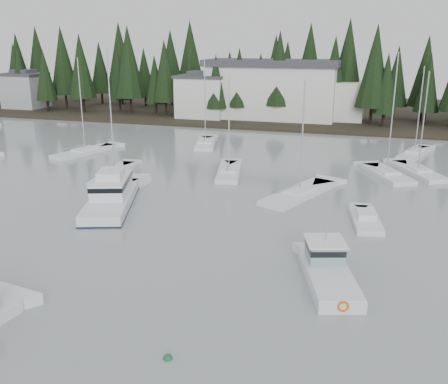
% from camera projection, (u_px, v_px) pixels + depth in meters
% --- Properties ---
extents(far_shore_land, '(240.00, 54.00, 1.00)m').
position_uv_depth(far_shore_land, '(307.00, 111.00, 108.94)').
color(far_shore_land, black).
rests_on(far_shore_land, ground).
extents(conifer_treeline, '(200.00, 22.00, 20.00)m').
position_uv_depth(conifer_treeline, '(300.00, 118.00, 98.88)').
color(conifer_treeline, black).
rests_on(conifer_treeline, ground).
extents(house_west, '(9.54, 7.42, 8.75)m').
position_uv_depth(house_west, '(202.00, 95.00, 96.11)').
color(house_west, silver).
rests_on(house_west, ground).
extents(house_far_west, '(8.48, 7.42, 8.25)m').
position_uv_depth(house_far_west, '(25.00, 90.00, 109.67)').
color(house_far_west, '#999EA0').
rests_on(house_far_west, ground).
extents(harbor_inn, '(29.50, 11.50, 10.90)m').
position_uv_depth(harbor_inn, '(283.00, 90.00, 94.66)').
color(harbor_inn, silver).
rests_on(harbor_inn, ground).
extents(cabin_cruiser_center, '(7.36, 12.51, 5.14)m').
position_uv_depth(cabin_cruiser_center, '(112.00, 197.00, 47.13)').
color(cabin_cruiser_center, silver).
rests_on(cabin_cruiser_center, ground).
extents(lobster_boat_teal, '(5.01, 8.42, 4.42)m').
position_uv_depth(lobster_boat_teal, '(327.00, 272.00, 32.55)').
color(lobster_boat_teal, silver).
rests_on(lobster_boat_teal, ground).
extents(sailboat_0, '(5.32, 10.42, 13.36)m').
position_uv_depth(sailboat_0, '(85.00, 153.00, 68.74)').
color(sailboat_0, silver).
rests_on(sailboat_0, ground).
extents(sailboat_1, '(3.77, 10.33, 14.87)m').
position_uv_depth(sailboat_1, '(115.00, 175.00, 57.55)').
color(sailboat_1, silver).
rests_on(sailboat_1, ground).
extents(sailboat_2, '(4.50, 9.61, 11.61)m').
position_uv_depth(sailboat_2, '(229.00, 173.00, 58.37)').
color(sailboat_2, silver).
rests_on(sailboat_2, ground).
extents(sailboat_3, '(5.01, 9.55, 13.13)m').
position_uv_depth(sailboat_3, '(205.00, 144.00, 74.22)').
color(sailboat_3, silver).
rests_on(sailboat_3, ground).
extents(sailboat_4, '(6.80, 11.18, 11.91)m').
position_uv_depth(sailboat_4, '(300.00, 195.00, 50.28)').
color(sailboat_4, silver).
rests_on(sailboat_4, ground).
extents(sailboat_6, '(5.34, 9.60, 12.33)m').
position_uv_depth(sailboat_6, '(414.00, 155.00, 67.72)').
color(sailboat_6, silver).
rests_on(sailboat_6, ground).
extents(sailboat_11, '(6.39, 9.06, 14.35)m').
position_uv_depth(sailboat_11, '(386.00, 175.00, 57.37)').
color(sailboat_11, silver).
rests_on(sailboat_11, ground).
extents(sailboat_12, '(6.43, 9.53, 12.27)m').
position_uv_depth(sailboat_12, '(418.00, 173.00, 58.53)').
color(sailboat_12, silver).
rests_on(sailboat_12, ground).
extents(runabout_1, '(3.23, 6.80, 1.42)m').
position_uv_depth(runabout_1, '(366.00, 221.00, 42.85)').
color(runabout_1, silver).
rests_on(runabout_1, ground).
extents(mooring_buoy_green, '(0.48, 0.48, 0.48)m').
position_uv_depth(mooring_buoy_green, '(168.00, 359.00, 24.62)').
color(mooring_buoy_green, '#145933').
rests_on(mooring_buoy_green, ground).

